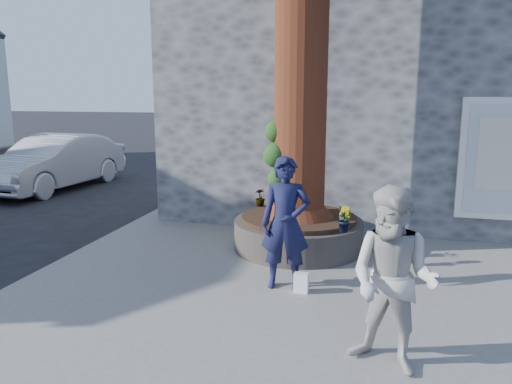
% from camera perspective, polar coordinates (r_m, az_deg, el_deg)
% --- Properties ---
extents(ground, '(120.00, 120.00, 0.00)m').
position_cam_1_polar(ground, '(7.49, -3.92, -11.34)').
color(ground, black).
rests_on(ground, ground).
extents(pavement, '(9.00, 8.00, 0.12)m').
position_cam_1_polar(pavement, '(8.10, 8.60, -9.20)').
color(pavement, slate).
rests_on(pavement, ground).
extents(yellow_line, '(0.10, 30.00, 0.01)m').
position_cam_1_polar(yellow_line, '(9.63, -19.65, -6.75)').
color(yellow_line, yellow).
rests_on(yellow_line, ground).
extents(stone_shop, '(10.30, 8.30, 6.30)m').
position_cam_1_polar(stone_shop, '(13.76, 15.87, 12.07)').
color(stone_shop, '#47494B').
rests_on(stone_shop, ground).
extents(planter, '(2.30, 2.30, 0.60)m').
position_cam_1_polar(planter, '(9.02, 4.86, -4.61)').
color(planter, black).
rests_on(planter, pavement).
extents(man, '(0.73, 0.52, 1.90)m').
position_cam_1_polar(man, '(7.06, 3.39, -3.59)').
color(man, '#131535').
rests_on(man, pavement).
extents(woman, '(1.12, 1.01, 1.88)m').
position_cam_1_polar(woman, '(5.17, 15.42, -9.73)').
color(woman, '#B6B3AE').
rests_on(woman, pavement).
extents(shopping_bag, '(0.20, 0.13, 0.28)m').
position_cam_1_polar(shopping_bag, '(7.14, 5.18, -10.29)').
color(shopping_bag, white).
rests_on(shopping_bag, pavement).
extents(car_silver, '(2.10, 5.05, 1.63)m').
position_cam_1_polar(car_silver, '(16.19, -22.01, 3.18)').
color(car_silver, '#ABABB2').
rests_on(car_silver, ground).
extents(plant_a, '(0.19, 0.20, 0.32)m').
position_cam_1_polar(plant_a, '(7.99, 9.96, -3.37)').
color(plant_a, gray).
rests_on(plant_a, planter).
extents(plant_b, '(0.28, 0.29, 0.41)m').
position_cam_1_polar(plant_b, '(7.97, 9.97, -3.07)').
color(plant_b, gray).
rests_on(plant_b, planter).
extents(plant_c, '(0.27, 0.27, 0.34)m').
position_cam_1_polar(plant_c, '(9.63, 0.48, -0.61)').
color(plant_c, gray).
rests_on(plant_c, planter).
extents(plant_d, '(0.32, 0.34, 0.32)m').
position_cam_1_polar(plant_d, '(8.41, 10.18, -2.65)').
color(plant_d, gray).
rests_on(plant_d, planter).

